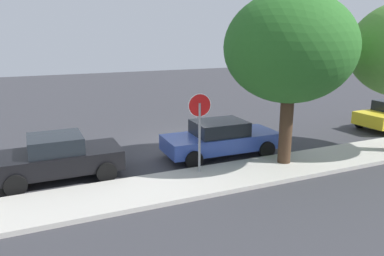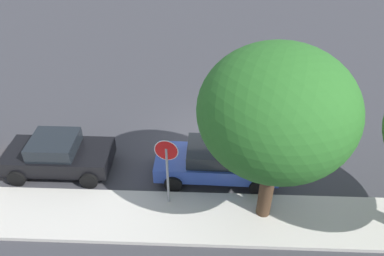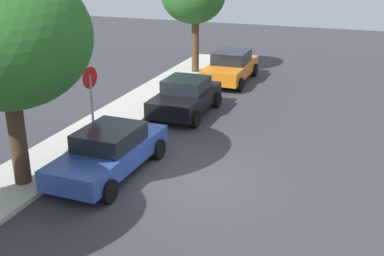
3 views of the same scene
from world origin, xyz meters
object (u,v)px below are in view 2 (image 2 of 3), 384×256
(parked_car_blue, at_px, (216,161))
(parked_car_black, at_px, (58,154))
(stop_sign, at_px, (167,162))
(street_tree_mid_block, at_px, (277,112))

(parked_car_blue, relative_size, parked_car_black, 1.15)
(parked_car_black, bearing_deg, parked_car_blue, 178.82)
(stop_sign, bearing_deg, street_tree_mid_block, 173.18)
(stop_sign, height_order, parked_car_blue, stop_sign)
(stop_sign, height_order, parked_car_black, stop_sign)
(parked_car_blue, bearing_deg, stop_sign, 43.24)
(stop_sign, distance_m, street_tree_mid_block, 3.81)
(stop_sign, bearing_deg, parked_car_black, -20.86)
(parked_car_black, bearing_deg, stop_sign, 159.14)
(parked_car_blue, height_order, parked_car_black, parked_car_black)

